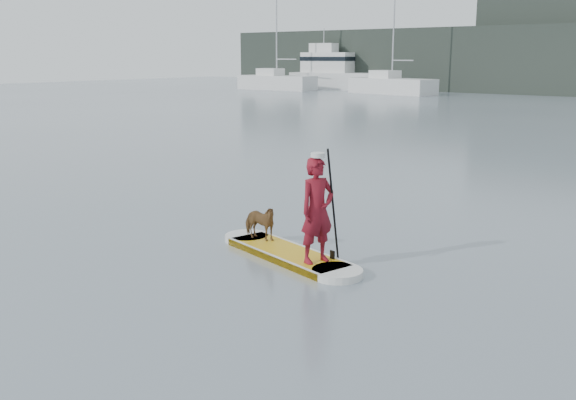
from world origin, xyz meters
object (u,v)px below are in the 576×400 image
Objects in this scene: sailboat_a at (276,81)px; sailboat_b at (391,84)px; dog at (259,222)px; motor_yacht_b at (332,72)px; paddler at (317,210)px; paddleboard at (288,254)px.

sailboat_b is at bearing 2.20° from sailboat_a.
dog is 0.08× the size of motor_yacht_b.
sailboat_a is (-36.34, 42.82, -0.13)m from paddler.
dog is 48.57m from sailboat_b.
sailboat_a is at bearing 37.78° from dog.
dog is at bearing -65.32° from motor_yacht_b.
paddleboard is 0.27× the size of sailboat_a.
sailboat_b is at bearing -32.53° from motor_yacht_b.
dog is at bearing -180.00° from paddleboard.
sailboat_a is at bearing -133.22° from motor_yacht_b.
paddler is at bearing -0.00° from paddleboard.
paddler is 58.04m from motor_yacht_b.
sailboat_b reaches higher than paddleboard.
paddleboard is 0.93m from dog.
motor_yacht_b is (-32.95, 47.78, 0.75)m from paddler.
paddler is at bearing -49.76° from sailboat_b.
dog reaches higher than paddleboard.
sailboat_b is (-22.02, 43.29, 0.44)m from dog.
sailboat_b reaches higher than motor_yacht_b.
sailboat_a is at bearing 57.56° from paddler.
sailboat_b is (-23.57, 43.67, -0.09)m from paddler.
sailboat_a is at bearing 143.47° from paddleboard.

